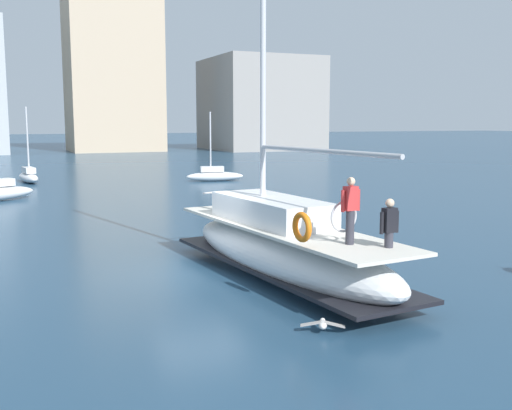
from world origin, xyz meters
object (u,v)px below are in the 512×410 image
Objects in this scene: main_sailboat at (283,246)px; moored_catamaran at (215,175)px; seagull at (323,324)px; moored_cutter_left at (28,176)px.

moored_catamaran is (7.27, 26.70, -0.45)m from main_sailboat.
moored_catamaran is 32.15m from seagull.
moored_cutter_left is at bearing 99.56° from main_sailboat.
moored_catamaran is at bearing 74.79° from seagull.
main_sailboat is at bearing -80.44° from moored_cutter_left.
moored_cutter_left is at bearing 161.28° from moored_catamaran.
seagull is (4.05, -35.25, -0.28)m from moored_cutter_left.
main_sailboat is 2.34× the size of moored_catamaran.
main_sailboat reaches higher than seagull.
seagull is at bearing -83.44° from moored_cutter_left.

